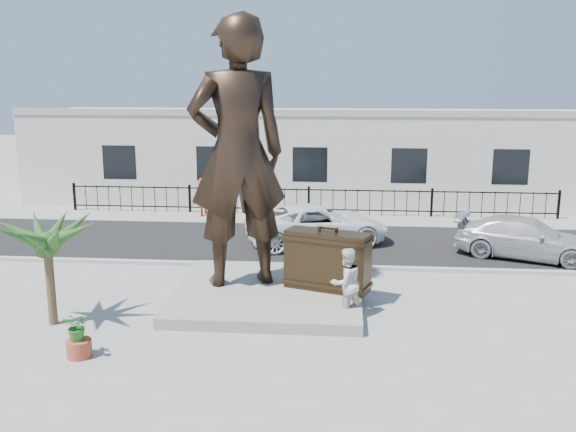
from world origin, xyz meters
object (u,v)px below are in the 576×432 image
object	(u,v)px
suitcase	(327,261)
tourist	(346,283)
statue	(237,153)
car_white	(317,225)

from	to	relation	value
suitcase	tourist	size ratio (longest dim) A/B	1.27
suitcase	tourist	bearing A→B (deg)	-48.47
statue	suitcase	xyz separation A→B (m)	(2.57, -0.39, -2.95)
statue	car_white	distance (m)	6.86
statue	car_white	size ratio (longest dim) A/B	1.42
tourist	statue	bearing A→B (deg)	-61.12
suitcase	car_white	size ratio (longest dim) A/B	0.44
suitcase	tourist	distance (m)	1.42
car_white	suitcase	bearing A→B (deg)	166.86
statue	suitcase	distance (m)	3.93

